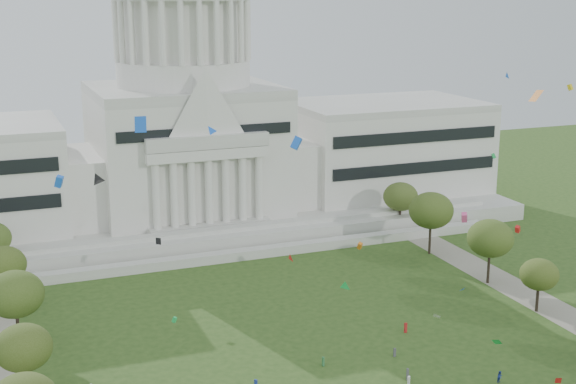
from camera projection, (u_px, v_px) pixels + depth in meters
capitol at (186, 135)px, 195.90m from camera, size 160.00×64.50×91.30m
path_right at (569, 317)px, 142.81m from camera, size 8.00×160.00×0.04m
row_tree_l_3 at (23, 348)px, 111.82m from camera, size 8.12×8.12×11.55m
row_tree_r_3 at (539, 275)px, 143.86m from camera, size 7.01×7.01×9.98m
row_tree_l_4 at (15, 294)px, 128.24m from camera, size 9.29×9.29×13.21m
row_tree_r_4 at (490, 238)px, 157.50m from camera, size 9.19×9.19×13.06m
row_tree_l_5 at (3, 265)px, 144.86m from camera, size 8.33×8.33×11.85m
row_tree_r_5 at (431, 210)px, 175.09m from camera, size 9.82×9.82×13.96m
row_tree_r_6 at (401, 197)px, 192.51m from camera, size 8.42×8.42×11.97m
person_2 at (500, 377)px, 118.97m from camera, size 1.03×0.83×1.83m
kite_swarm at (376, 258)px, 100.94m from camera, size 83.02×101.89×58.24m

